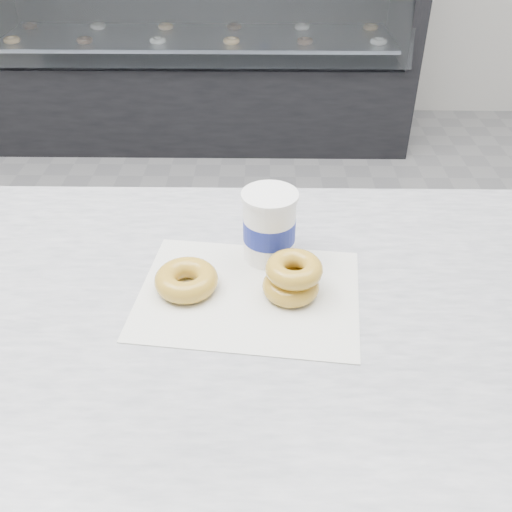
{
  "coord_description": "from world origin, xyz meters",
  "views": [
    {
      "loc": [
        0.38,
        -1.25,
        1.47
      ],
      "look_at": [
        0.37,
        -0.52,
        0.95
      ],
      "focal_mm": 40.0,
      "sensor_mm": 36.0,
      "label": 1
    }
  ],
  "objects": [
    {
      "name": "donut_single",
      "position": [
        0.26,
        -0.55,
        0.92
      ],
      "size": [
        0.11,
        0.11,
        0.03
      ],
      "primitive_type": "torus",
      "rotation": [
        0.0,
        0.0,
        0.06
      ],
      "color": "gold",
      "rests_on": "wax_paper"
    },
    {
      "name": "coffee_cup",
      "position": [
        0.39,
        -0.46,
        0.96
      ],
      "size": [
        0.1,
        0.1,
        0.12
      ],
      "rotation": [
        0.0,
        0.0,
        -0.18
      ],
      "color": "white",
      "rests_on": "counter"
    },
    {
      "name": "ground",
      "position": [
        0.0,
        0.0,
        0.0
      ],
      "size": [
        5.0,
        5.0,
        0.0
      ],
      "primitive_type": "plane",
      "color": "gray",
      "rests_on": "ground"
    },
    {
      "name": "display_case",
      "position": [
        0.0,
        2.12,
        0.49
      ],
      "size": [
        2.4,
        0.74,
        1.25
      ],
      "color": "black",
      "rests_on": "ground"
    },
    {
      "name": "donut_stack",
      "position": [
        0.42,
        -0.56,
        0.93
      ],
      "size": [
        0.09,
        0.09,
        0.06
      ],
      "color": "gold",
      "rests_on": "wax_paper"
    },
    {
      "name": "counter",
      "position": [
        0.0,
        -0.6,
        0.45
      ],
      "size": [
        3.06,
        0.76,
        0.9
      ],
      "color": "#333335",
      "rests_on": "ground"
    },
    {
      "name": "wax_paper",
      "position": [
        0.36,
        -0.56,
        0.9
      ],
      "size": [
        0.37,
        0.3,
        0.0
      ],
      "primitive_type": "cube",
      "rotation": [
        0.0,
        0.0,
        -0.11
      ],
      "color": "silver",
      "rests_on": "counter"
    }
  ]
}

